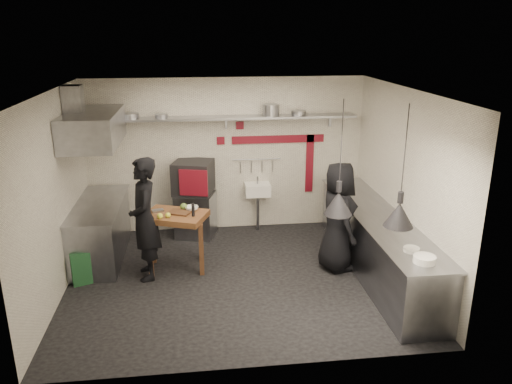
{
  "coord_description": "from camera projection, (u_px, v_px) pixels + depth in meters",
  "views": [
    {
      "loc": [
        -0.54,
        -6.75,
        3.59
      ],
      "look_at": [
        0.32,
        0.3,
        1.27
      ],
      "focal_mm": 35.0,
      "sensor_mm": 36.0,
      "label": 1
    }
  ],
  "objects": [
    {
      "name": "chef_left",
      "position": [
        145.0,
        219.0,
        7.34
      ],
      "size": [
        0.54,
        0.74,
        1.86
      ],
      "primitive_type": "imported",
      "rotation": [
        0.0,
        0.0,
        -1.41
      ],
      "color": "black",
      "rests_on": "floor"
    },
    {
      "name": "pan_right",
      "position": [
        299.0,
        113.0,
        8.83
      ],
      "size": [
        0.32,
        0.32,
        0.08
      ],
      "primitive_type": "cylinder",
      "rotation": [
        0.0,
        0.0,
        -0.26
      ],
      "color": "gray",
      "rests_on": "back_shelf"
    },
    {
      "name": "green_bin",
      "position": [
        82.0,
        265.0,
        7.42
      ],
      "size": [
        0.45,
        0.45,
        0.5
      ],
      "primitive_type": "cube",
      "rotation": [
        0.0,
        0.0,
        0.38
      ],
      "color": "#1E502A",
      "rests_on": "floor"
    },
    {
      "name": "wall_right",
      "position": [
        404.0,
        184.0,
        7.4
      ],
      "size": [
        0.04,
        4.2,
        2.8
      ],
      "primitive_type": "cube",
      "color": "white",
      "rests_on": "floor"
    },
    {
      "name": "combi_oven",
      "position": [
        193.0,
        177.0,
        8.84
      ],
      "size": [
        0.79,
        0.76,
        0.58
      ],
      "primitive_type": "cube",
      "rotation": [
        0.0,
        0.0,
        -0.27
      ],
      "color": "black",
      "rests_on": "oven_stand"
    },
    {
      "name": "counter_right",
      "position": [
        376.0,
        244.0,
        7.66
      ],
      "size": [
        0.7,
        3.8,
        0.9
      ],
      "primitive_type": "cube",
      "color": "gray",
      "rests_on": "floor"
    },
    {
      "name": "lemon_a",
      "position": [
        160.0,
        216.0,
        7.38
      ],
      "size": [
        0.11,
        0.11,
        0.09
      ],
      "primitive_type": "sphere",
      "rotation": [
        0.0,
        0.0,
        0.36
      ],
      "color": "yellow",
      "rests_on": "prep_table"
    },
    {
      "name": "prep_table",
      "position": [
        176.0,
        241.0,
        7.73
      ],
      "size": [
        1.09,
        0.93,
        0.92
      ],
      "primitive_type": null,
      "rotation": [
        0.0,
        0.0,
        -0.37
      ],
      "color": "brown",
      "rests_on": "floor"
    },
    {
      "name": "ceiling",
      "position": [
        235.0,
        91.0,
        6.68
      ],
      "size": [
        5.0,
        5.0,
        0.0
      ],
      "primitive_type": "plane",
      "color": "beige",
      "rests_on": "floor"
    },
    {
      "name": "pan_far_left",
      "position": [
        131.0,
        116.0,
        8.49
      ],
      "size": [
        0.3,
        0.3,
        0.09
      ],
      "primitive_type": "cylinder",
      "rotation": [
        0.0,
        0.0,
        -0.04
      ],
      "color": "gray",
      "rests_on": "back_shelf"
    },
    {
      "name": "wall_left",
      "position": [
        54.0,
        197.0,
        6.83
      ],
      "size": [
        0.04,
        4.2,
        2.8
      ],
      "primitive_type": "cube",
      "color": "white",
      "rests_on": "floor"
    },
    {
      "name": "counter_left_top",
      "position": [
        98.0,
        204.0,
        8.01
      ],
      "size": [
        0.76,
        2.0,
        0.03
      ],
      "primitive_type": "cube",
      "color": "gray",
      "rests_on": "counter_left"
    },
    {
      "name": "floor",
      "position": [
        237.0,
        278.0,
        7.55
      ],
      "size": [
        5.0,
        5.0,
        0.0
      ],
      "primitive_type": "plane",
      "color": "black",
      "rests_on": "ground"
    },
    {
      "name": "oven_glass",
      "position": [
        194.0,
        183.0,
        8.53
      ],
      "size": [
        0.32,
        0.1,
        0.34
      ],
      "primitive_type": "cube",
      "rotation": [
        0.0,
        0.0,
        -0.27
      ],
      "color": "black",
      "rests_on": "oven_door"
    },
    {
      "name": "hand_sink",
      "position": [
        258.0,
        190.0,
        9.18
      ],
      "size": [
        0.46,
        0.34,
        0.22
      ],
      "primitive_type": "cube",
      "color": "white",
      "rests_on": "wall_back"
    },
    {
      "name": "utensil_rail",
      "position": [
        257.0,
        159.0,
        9.15
      ],
      "size": [
        0.9,
        0.02,
        0.02
      ],
      "primitive_type": "cylinder",
      "rotation": [
        0.0,
        1.57,
        0.0
      ],
      "color": "gray",
      "rests_on": "wall_back"
    },
    {
      "name": "cutting_board",
      "position": [
        180.0,
        212.0,
        7.6
      ],
      "size": [
        0.39,
        0.34,
        0.02
      ],
      "primitive_type": "cube",
      "rotation": [
        0.0,
        0.0,
        -0.43
      ],
      "color": "#55331F",
      "rests_on": "prep_table"
    },
    {
      "name": "red_tile_a",
      "position": [
        240.0,
        125.0,
        8.93
      ],
      "size": [
        0.14,
        0.02,
        0.14
      ],
      "primitive_type": "cube",
      "color": "maroon",
      "rests_on": "wall_back"
    },
    {
      "name": "shelf_bracket_left",
      "position": [
        117.0,
        124.0,
        8.65
      ],
      "size": [
        0.04,
        0.06,
        0.24
      ],
      "primitive_type": "cube",
      "color": "gray",
      "rests_on": "wall_back"
    },
    {
      "name": "back_shelf",
      "position": [
        226.0,
        118.0,
        8.7
      ],
      "size": [
        4.6,
        0.34,
        0.04
      ],
      "primitive_type": "cube",
      "color": "gray",
      "rests_on": "wall_back"
    },
    {
      "name": "oven_stand",
      "position": [
        196.0,
        215.0,
        9.01
      ],
      "size": [
        0.79,
        0.75,
        0.8
      ],
      "primitive_type": "cube",
      "rotation": [
        0.0,
        0.0,
        -0.27
      ],
      "color": "gray",
      "rests_on": "floor"
    },
    {
      "name": "shelf_bracket_mid",
      "position": [
        226.0,
        122.0,
        8.87
      ],
      "size": [
        0.04,
        0.06,
        0.24
      ],
      "primitive_type": "cube",
      "color": "gray",
      "rests_on": "wall_back"
    },
    {
      "name": "wall_front",
      "position": [
        253.0,
        253.0,
        5.13
      ],
      "size": [
        5.0,
        0.04,
        2.8
      ],
      "primitive_type": "cube",
      "color": "white",
      "rests_on": "floor"
    },
    {
      "name": "shelf_bracket_right",
      "position": [
        330.0,
        120.0,
        9.09
      ],
      "size": [
        0.04,
        0.06,
        0.24
      ],
      "primitive_type": "cube",
      "color": "gray",
      "rests_on": "wall_back"
    },
    {
      "name": "red_tile_b",
      "position": [
        221.0,
        141.0,
        8.98
      ],
      "size": [
        0.14,
        0.02,
        0.14
      ],
      "primitive_type": "cube",
      "color": "maroon",
      "rests_on": "wall_back"
    },
    {
      "name": "small_bowl_right",
      "position": [
        411.0,
        250.0,
        6.27
      ],
      "size": [
        0.22,
        0.22,
        0.05
      ],
      "primitive_type": "cylinder",
      "rotation": [
        0.0,
        0.0,
        -0.1
      ],
      "color": "white",
      "rests_on": "counter_right_top"
    },
    {
      "name": "sink_drain",
      "position": [
        258.0,
        213.0,
        9.28
      ],
      "size": [
        0.06,
        0.06,
        0.66
      ],
      "primitive_type": "cylinder",
      "color": "gray",
      "rests_on": "floor"
    },
    {
      "name": "counter_left",
      "position": [
        101.0,
        231.0,
        8.15
      ],
      "size": [
        0.7,
        1.9,
        0.9
      ],
      "primitive_type": "cube",
      "color": "gray",
      "rests_on": "floor"
    },
    {
      "name": "extractor_hood",
      "position": [
        93.0,
        128.0,
        7.63
      ],
      "size": [
        0.78,
        1.6,
        0.5
      ],
      "primitive_type": "cube",
      "color": "gray",
      "rests_on": "ceiling"
    },
    {
      "name": "bowl",
      "position": [
        192.0,
        208.0,
        7.72
      ],
      "size": [
        0.25,
        0.25,
        0.06
      ],
      "primitive_type": "imported",
      "rotation": [
        0.0,
        0.0,
        0.23
      ],
      "color": "white",
      "rests_on": "prep_table"
    },
    {
      "name": "red_band_vert",
      "position": [
        309.0,
        164.0,
        9.32
      ],
      "size": [
        0.14,
        0.02,
        1.1
      ],
      "primitive_type": "cube",
      "color": "maroon",
      "rests_on": "wall_back"
    },
    {
      "name": "plate_stack",
      "position": [
        424.0,
        259.0,
        5.96
      ],
      "size": [
        0.3,
        0.3,
        0.09
      ],
      "primitive_type": "cylinder",
      "rotation": [
        0.0,
        0.0,
        0.17
      ],
      "color": "white",
      "rests_on": "counter_right_top"
    },
    {
      "name": "counter_right_top",
      "position": [
        379.0,
        216.0,
        7.51
      ],
      "size": [
        0.76,
        3.9,
        0.03
      ],
      "primitive_type": "cube",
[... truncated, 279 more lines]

